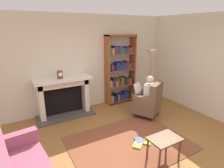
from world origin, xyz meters
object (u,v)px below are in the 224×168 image
object	(u,v)px
floor_lamp	(151,58)
fireplace	(63,95)
armchair_reading	(149,102)
seated_reader	(145,94)
mantel_clock	(60,75)
side_table	(164,142)
bookshelf	(120,71)

from	to	relation	value
floor_lamp	fireplace	bearing A→B (deg)	171.35
armchair_reading	seated_reader	xyz separation A→B (m)	(-0.06, 0.10, 0.20)
mantel_clock	side_table	distance (m)	2.96
mantel_clock	side_table	size ratio (longest dim) A/B	0.36
bookshelf	side_table	distance (m)	2.94
fireplace	side_table	xyz separation A→B (m)	(1.04, -2.73, -0.18)
armchair_reading	side_table	distance (m)	1.76
seated_reader	floor_lamp	size ratio (longest dim) A/B	0.67
bookshelf	seated_reader	xyz separation A→B (m)	(0.07, -1.17, -0.40)
fireplace	side_table	world-z (taller)	fireplace
side_table	armchair_reading	bearing A→B (deg)	58.04
mantel_clock	floor_lamp	world-z (taller)	floor_lamp
fireplace	floor_lamp	xyz separation A→B (m)	(2.68, -0.41, 0.86)
fireplace	mantel_clock	xyz separation A→B (m)	(-0.07, -0.10, 0.61)
seated_reader	floor_lamp	distance (m)	1.33
fireplace	side_table	size ratio (longest dim) A/B	2.69
mantel_clock	side_table	xyz separation A→B (m)	(1.11, -2.63, -0.78)
fireplace	armchair_reading	bearing A→B (deg)	-32.09
bookshelf	side_table	size ratio (longest dim) A/B	3.81
fireplace	bookshelf	world-z (taller)	bookshelf
floor_lamp	bookshelf	bearing A→B (deg)	152.32
fireplace	armchair_reading	world-z (taller)	fireplace
bookshelf	floor_lamp	bearing A→B (deg)	-27.68
armchair_reading	fireplace	bearing A→B (deg)	-61.82
seated_reader	fireplace	bearing A→B (deg)	-60.39
mantel_clock	seated_reader	distance (m)	2.30
bookshelf	floor_lamp	distance (m)	1.04
fireplace	seated_reader	distance (m)	2.22
fireplace	bookshelf	bearing A→B (deg)	1.04
armchair_reading	floor_lamp	distance (m)	1.49
fireplace	bookshelf	distance (m)	1.90
fireplace	floor_lamp	bearing A→B (deg)	-8.65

